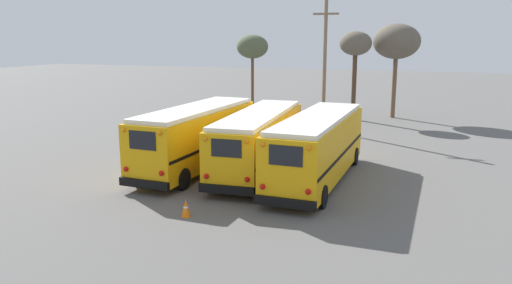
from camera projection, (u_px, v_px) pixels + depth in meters
name	position (u px, v px, depth m)	size (l,w,h in m)	color
ground_plane	(257.00, 173.00, 24.96)	(160.00, 160.00, 0.00)	#5B5956
school_bus_0	(196.00, 136.00, 25.26)	(2.93, 9.56, 3.21)	#E5A00C
school_bus_1	(259.00, 139.00, 24.89)	(2.95, 10.20, 3.02)	#E5A00C
school_bus_2	(318.00, 146.00, 23.21)	(2.81, 10.11, 3.11)	#E5A00C
utility_pole	(325.00, 63.00, 35.27)	(1.80, 0.25, 9.34)	#75604C
bare_tree_0	(397.00, 42.00, 40.68)	(3.82, 3.82, 7.72)	brown
bare_tree_1	(252.00, 47.00, 42.04)	(2.66, 2.66, 6.84)	brown
bare_tree_2	(356.00, 46.00, 39.73)	(2.56, 2.56, 7.10)	#473323
traffic_cone	(186.00, 208.00, 18.81)	(0.36, 0.36, 0.69)	orange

